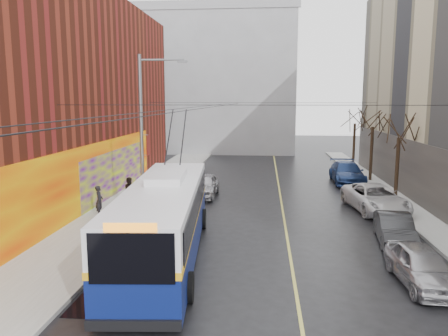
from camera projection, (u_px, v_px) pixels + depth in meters
The scene contains 22 objects.
ground at pixel (252, 310), 13.91m from camera, with size 140.00×140.00×0.00m, color black.
sidewalk_left at pixel (125, 209), 26.43m from camera, with size 4.00×60.00×0.15m, color gray.
sidewalk_right at pixel (416, 216), 24.89m from camera, with size 2.00×60.00×0.15m, color gray.
lane_line at pixel (282, 206), 27.55m from camera, with size 0.12×50.00×0.01m, color #BFB74C.
building_left at pixel (10, 94), 28.05m from camera, with size 12.11×36.00×14.00m.
building_far at pixel (217, 81), 57.32m from camera, with size 20.50×12.10×18.00m.
streetlight_pole at pixel (144, 133), 23.55m from camera, with size 2.65×0.60×9.00m.
catenary_wires at pixel (219, 106), 27.70m from camera, with size 18.00×60.00×0.22m.
tree_near at pixel (400, 126), 28.06m from camera, with size 3.20×3.20×6.40m.
tree_mid at pixel (373, 117), 34.91m from camera, with size 3.20×3.20×6.68m.
tree_far at pixel (355, 115), 41.81m from camera, with size 3.20×3.20×6.57m.
puddle at pixel (122, 294), 15.05m from camera, with size 2.77×3.65×0.01m, color black.
pigeons_flying at pixel (202, 102), 24.23m from camera, with size 2.56×2.70×0.76m.
trolleybus at pixel (165, 219), 18.29m from camera, with size 3.82×13.04×6.11m.
parked_car_a at pixel (421, 266), 15.70m from camera, with size 1.67×4.15×1.41m, color #A7A6AB.
parked_car_b at pixel (395, 229), 20.26m from camera, with size 1.46×4.19×1.38m, color #292A2C.
parked_car_c at pixel (375, 198), 26.11m from camera, with size 2.64×5.72×1.59m, color silver.
parked_car_d at pixel (347, 173), 35.05m from camera, with size 2.34×5.76×1.67m, color navy.
following_car at pixel (204, 185), 30.14m from camera, with size 1.85×4.59×1.56m, color #A7A6AB.
pedestrian_a at pixel (99, 201), 24.51m from camera, with size 0.63×0.41×1.72m, color black.
pedestrian_b at pixel (130, 191), 27.05m from camera, with size 0.84×0.66×1.74m, color black.
pedestrian_c at pixel (139, 197), 25.20m from camera, with size 1.18×0.68×1.83m, color black.
Camera 1 is at (0.32, -13.07, 6.63)m, focal length 35.00 mm.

